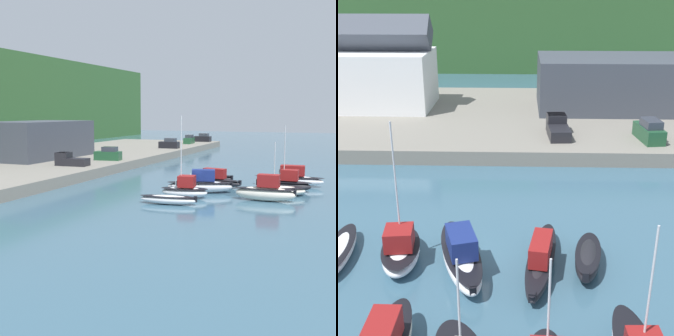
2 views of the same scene
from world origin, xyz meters
TOP-DOWN VIEW (x-y plane):
  - ground_plane at (0.00, 0.00)m, footprint 320.00×320.00m
  - yacht_club_building at (14.65, 32.34)m, footprint 18.84×10.53m
  - moored_boat_0 at (-7.81, 0.01)m, footprint 2.09×5.99m
  - moored_boat_1 at (-3.96, -0.33)m, footprint 2.84×5.25m
  - moored_boat_2 at (-0.27, -0.92)m, footprint 4.14×7.73m
  - moored_boat_3 at (4.39, -0.94)m, footprint 2.77×8.04m
  - moored_boat_4 at (7.14, -0.60)m, footprint 2.32×4.94m
  - moored_boat_5 at (-2.55, -8.63)m, footprint 1.74×6.32m
  - moored_boat_6 at (0.86, -9.36)m, footprint 4.16×6.43m
  - moored_boat_7 at (4.26, -9.95)m, footprint 2.11×5.50m
  - moored_boat_8 at (8.24, -9.66)m, footprint 2.26×8.40m
  - parked_car_0 at (57.25, 20.23)m, footprint 4.32×2.09m
  - parked_car_1 at (42.02, 19.41)m, footprint 1.81×4.21m
  - parked_car_2 at (15.61, 19.57)m, footprint 2.33×4.40m
  - parked_car_3 at (65.53, 19.29)m, footprint 2.02×4.29m
  - pickup_truck_0 at (6.84, 21.05)m, footprint 2.24×4.84m

SIDE VIEW (x-z plane):
  - ground_plane at x=0.00m, z-range 0.00..0.00m
  - moored_boat_0 at x=-7.81m, z-range 0.04..0.96m
  - moored_boat_6 at x=0.86m, z-range -2.32..3.50m
  - moored_boat_4 at x=7.14m, z-range 0.04..1.28m
  - moored_boat_3 at x=4.39m, z-range -0.32..1.92m
  - moored_boat_1 at x=-3.96m, z-range -3.46..5.22m
  - moored_boat_7 at x=4.26m, z-range -2.21..4.05m
  - moored_boat_8 at x=8.24m, z-range -2.77..4.65m
  - moored_boat_2 at x=-0.27m, z-range -0.35..2.27m
  - moored_boat_5 at x=-2.55m, z-range -0.36..2.38m
  - pickup_truck_0 at x=6.84m, z-range 1.25..3.15m
  - parked_car_0 at x=57.25m, z-range 1.22..3.38m
  - parked_car_1 at x=42.02m, z-range 1.22..3.38m
  - parked_car_2 at x=15.61m, z-range 1.22..3.38m
  - parked_car_3 at x=65.53m, z-range 1.22..3.38m
  - yacht_club_building at x=14.65m, z-range 1.38..7.51m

